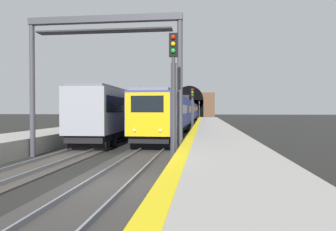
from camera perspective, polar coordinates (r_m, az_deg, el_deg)
ground_plane at (r=10.84m, az=-10.79°, el=-12.68°), size 320.00×320.00×0.00m
platform_right at (r=10.28m, az=11.34°, el=-10.60°), size 112.00×3.72×0.99m
platform_right_edge_strip at (r=10.19m, az=2.20°, el=-7.83°), size 112.00×0.50×0.01m
track_main_line at (r=10.83m, az=-10.79°, el=-12.47°), size 160.00×3.12×0.21m
train_main_approaching at (r=47.52m, az=2.91°, el=0.69°), size 59.31×3.14×4.84m
train_adjacent_platform at (r=37.56m, az=-4.62°, el=0.79°), size 39.48×3.28×5.06m
railway_signal_near at (r=13.75m, az=1.02°, el=5.26°), size 0.39×0.38×5.98m
railway_signal_mid at (r=35.75m, az=4.56°, el=1.90°), size 0.39×0.38×5.09m
railway_signal_far at (r=85.26m, az=5.84°, el=1.41°), size 0.39×0.38×5.07m
overhead_signal_gantry at (r=16.91m, az=-11.86°, el=11.45°), size 0.70×8.38×7.54m
tunnel_portal at (r=109.91m, az=4.00°, el=2.00°), size 2.45×17.94×11.10m
catenary_mast_near at (r=65.59m, az=-5.26°, el=2.22°), size 0.22×1.72×7.60m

